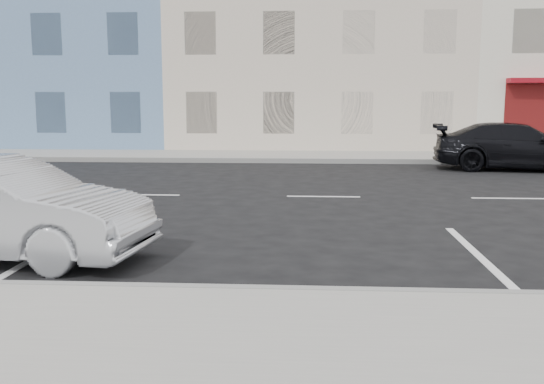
{
  "coord_description": "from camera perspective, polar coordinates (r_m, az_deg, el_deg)",
  "views": [
    {
      "loc": [
        -2.33,
        -13.15,
        2.12
      ],
      "look_at": [
        -2.85,
        -4.59,
        0.8
      ],
      "focal_mm": 40.0,
      "sensor_mm": 36.0,
      "label": 1
    }
  ],
  "objects": [
    {
      "name": "ground",
      "position": [
        13.52,
        13.36,
        -0.52
      ],
      "size": [
        120.0,
        120.0,
        0.0
      ],
      "primitive_type": "plane",
      "color": "black",
      "rests_on": "ground"
    },
    {
      "name": "sidewalk_far",
      "position": [
        22.11,
        -3.47,
        3.41
      ],
      "size": [
        80.0,
        3.4,
        0.15
      ],
      "primitive_type": "cube",
      "color": "gray",
      "rests_on": "ground"
    },
    {
      "name": "curb_near",
      "position": [
        7.01,
        -19.34,
        -8.68
      ],
      "size": [
        80.0,
        0.12,
        0.16
      ],
      "primitive_type": "cube",
      "color": "gray",
      "rests_on": "ground"
    },
    {
      "name": "curb_far",
      "position": [
        20.43,
        -4.05,
        2.99
      ],
      "size": [
        80.0,
        0.12,
        0.16
      ],
      "primitive_type": "cube",
      "color": "gray",
      "rests_on": "ground"
    },
    {
      "name": "bldg_blue",
      "position": [
        31.98,
        -18.72,
        16.16
      ],
      "size": [
        12.0,
        12.0,
        13.0
      ],
      "primitive_type": "cube",
      "color": "#5F80AA",
      "rests_on": "ground"
    },
    {
      "name": "bldg_cream",
      "position": [
        29.67,
        4.26,
        15.74
      ],
      "size": [
        12.0,
        12.0,
        11.5
      ],
      "primitive_type": "cube",
      "color": "beige",
      "rests_on": "ground"
    },
    {
      "name": "car_far",
      "position": [
        19.7,
        22.05,
        3.99
      ],
      "size": [
        5.1,
        2.6,
        1.42
      ],
      "primitive_type": "imported",
      "rotation": [
        0.0,
        0.0,
        1.44
      ],
      "color": "black",
      "rests_on": "ground"
    }
  ]
}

